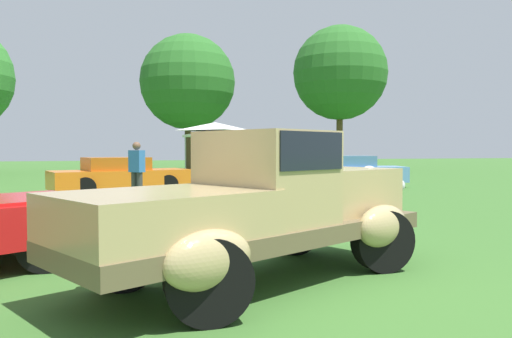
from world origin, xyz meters
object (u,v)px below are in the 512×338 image
(show_car_teal, at_px, (252,173))
(canopy_tent_center_field, at_px, (215,129))
(show_car_orange, at_px, (121,176))
(show_car_skyblue, at_px, (354,171))
(feature_pickup_truck, at_px, (260,205))
(spectator_between_cars, at_px, (137,170))

(show_car_teal, height_order, canopy_tent_center_field, canopy_tent_center_field)
(show_car_orange, xyz_separation_m, show_car_skyblue, (8.97, 0.82, -0.00))
(feature_pickup_truck, distance_m, show_car_orange, 11.81)
(show_car_orange, height_order, show_car_teal, same)
(show_car_orange, bearing_deg, show_car_skyblue, 5.21)
(feature_pickup_truck, xyz_separation_m, spectator_between_cars, (-0.84, 8.74, 0.04))
(show_car_teal, relative_size, spectator_between_cars, 2.46)
(spectator_between_cars, height_order, canopy_tent_center_field, canopy_tent_center_field)
(feature_pickup_truck, distance_m, canopy_tent_center_field, 17.64)
(show_car_teal, bearing_deg, show_car_skyblue, 2.55)
(show_car_teal, xyz_separation_m, canopy_tent_center_field, (-0.31, 4.91, 1.82))
(show_car_orange, xyz_separation_m, canopy_tent_center_field, (4.38, 5.53, 1.82))
(show_car_teal, xyz_separation_m, show_car_skyblue, (4.28, 0.19, -0.00))
(show_car_skyblue, bearing_deg, feature_pickup_truck, -121.79)
(feature_pickup_truck, distance_m, show_car_skyblue, 14.79)
(show_car_orange, xyz_separation_m, show_car_teal, (4.69, 0.63, -0.00))
(show_car_orange, relative_size, canopy_tent_center_field, 1.75)
(show_car_orange, xyz_separation_m, spectator_between_cars, (0.34, -3.01, 0.31))
(feature_pickup_truck, height_order, show_car_orange, feature_pickup_truck)
(spectator_between_cars, bearing_deg, feature_pickup_truck, -84.53)
(feature_pickup_truck, bearing_deg, spectator_between_cars, 95.47)
(spectator_between_cars, bearing_deg, show_car_skyblue, 23.95)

